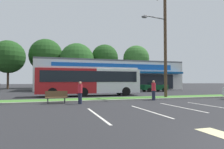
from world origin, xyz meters
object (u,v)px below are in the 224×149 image
at_px(bus_stop_bench, 56,97).
at_px(car_0, 111,87).
at_px(utility_pole, 164,40).
at_px(city_bus, 89,80).
at_px(car_2, 154,87).
at_px(pedestrian_mid, 80,93).
at_px(pedestrian_near_bench, 154,90).

relative_size(bus_stop_bench, car_0, 0.34).
distance_m(utility_pole, car_0, 12.86).
relative_size(city_bus, bus_stop_bench, 7.22).
height_order(utility_pole, car_2, utility_pole).
height_order(car_2, pedestrian_mid, pedestrian_mid).
distance_m(city_bus, car_2, 13.06).
height_order(utility_pole, pedestrian_near_bench, utility_pole).
distance_m(utility_pole, pedestrian_mid, 10.29).
height_order(utility_pole, pedestrian_mid, utility_pole).
bearing_deg(pedestrian_mid, pedestrian_near_bench, -83.46).
distance_m(city_bus, pedestrian_mid, 7.97).
relative_size(utility_pole, pedestrian_near_bench, 6.27).
relative_size(utility_pole, pedestrian_mid, 6.60).
xyz_separation_m(utility_pole, pedestrian_mid, (-8.67, -2.41, -4.98)).
xyz_separation_m(car_0, car_2, (6.98, -0.58, 0.02)).
bearing_deg(car_0, city_bus, 54.40).
xyz_separation_m(car_2, pedestrian_mid, (-13.75, -13.52, 0.02)).
xyz_separation_m(bus_stop_bench, pedestrian_near_bench, (8.24, 0.21, 0.37)).
bearing_deg(city_bus, pedestrian_near_bench, -56.75).
distance_m(car_2, pedestrian_near_bench, 14.55).
xyz_separation_m(city_bus, pedestrian_near_bench, (4.44, -6.76, -0.89)).
distance_m(car_2, pedestrian_mid, 19.28).
xyz_separation_m(car_2, pedestrian_near_bench, (-7.18, -12.66, 0.06)).
bearing_deg(city_bus, car_2, 26.90).
bearing_deg(pedestrian_near_bench, car_0, -92.50).
xyz_separation_m(city_bus, car_0, (4.64, 6.48, -0.97)).
height_order(bus_stop_bench, car_2, car_2).
height_order(bus_stop_bench, pedestrian_mid, pedestrian_mid).
bearing_deg(pedestrian_mid, bus_stop_bench, 67.72).
bearing_deg(city_bus, pedestrian_mid, -105.68).
distance_m(bus_stop_bench, car_0, 15.87).
bearing_deg(car_2, utility_pole, 65.43).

